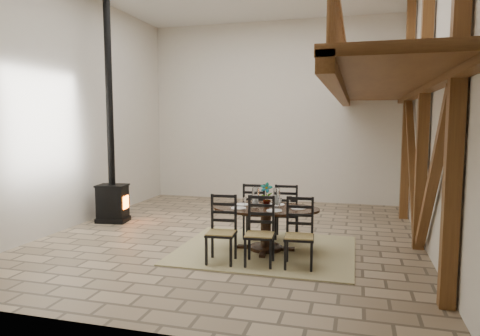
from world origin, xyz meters
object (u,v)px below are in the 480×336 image
(wood_stove, at_px, (112,172))
(log_basket, at_px, (117,208))
(log_stack, at_px, (119,209))
(dining_table, at_px, (265,228))

(wood_stove, relative_size, log_basket, 9.08)
(log_stack, bearing_deg, log_basket, -70.06)
(wood_stove, bearing_deg, log_stack, 104.22)
(dining_table, xyz_separation_m, log_basket, (-3.98, 1.85, -0.22))
(dining_table, distance_m, log_basket, 4.40)
(dining_table, distance_m, log_stack, 4.59)
(dining_table, xyz_separation_m, wood_stove, (-3.75, 1.33, 0.71))
(dining_table, height_order, wood_stove, wood_stove)
(wood_stove, distance_m, log_basket, 1.09)
(wood_stove, height_order, log_basket, wood_stove)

